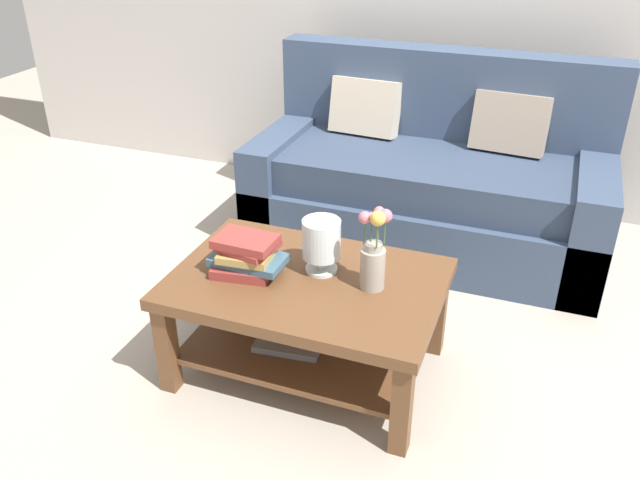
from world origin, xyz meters
TOP-DOWN VIEW (x-y plane):
  - ground_plane at (0.00, 0.00)m, footprint 10.00×10.00m
  - couch at (0.12, 0.95)m, footprint 1.95×0.90m
  - coffee_table at (-0.10, -0.41)m, footprint 1.10×0.75m
  - book_stack_main at (-0.34, -0.45)m, footprint 0.30×0.24m
  - glass_hurricane_vase at (-0.06, -0.33)m, footprint 0.16×0.16m
  - flower_pitcher at (0.18, -0.38)m, footprint 0.12×0.12m

SIDE VIEW (x-z plane):
  - ground_plane at x=0.00m, z-range 0.00..0.00m
  - coffee_table at x=-0.10m, z-range 0.10..0.56m
  - couch at x=0.12m, z-range -0.17..0.89m
  - book_stack_main at x=-0.34m, z-range 0.46..0.63m
  - glass_hurricane_vase at x=-0.06m, z-range 0.49..0.72m
  - flower_pitcher at x=0.18m, z-range 0.44..0.79m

